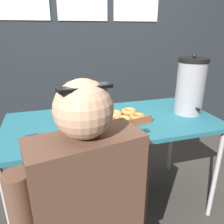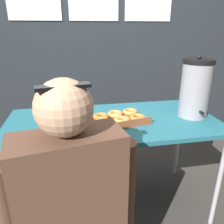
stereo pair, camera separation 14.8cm
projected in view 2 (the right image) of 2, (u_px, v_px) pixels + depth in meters
ground_plane at (113, 205)px, 1.77m from camera, size 12.00×12.00×0.00m
back_wall at (94, 29)px, 2.28m from camera, size 6.00×0.11×2.67m
folding_table at (113, 127)px, 1.52m from camera, size 1.44×0.69×0.75m
donut_box at (111, 120)px, 1.45m from camera, size 0.52×0.34×0.05m
coffee_urn at (195, 89)px, 1.51m from camera, size 0.21×0.23×0.43m
cell_phone at (31, 136)px, 1.27m from camera, size 0.10×0.15×0.01m
person_seated at (73, 218)px, 0.95m from camera, size 0.58×0.30×1.18m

